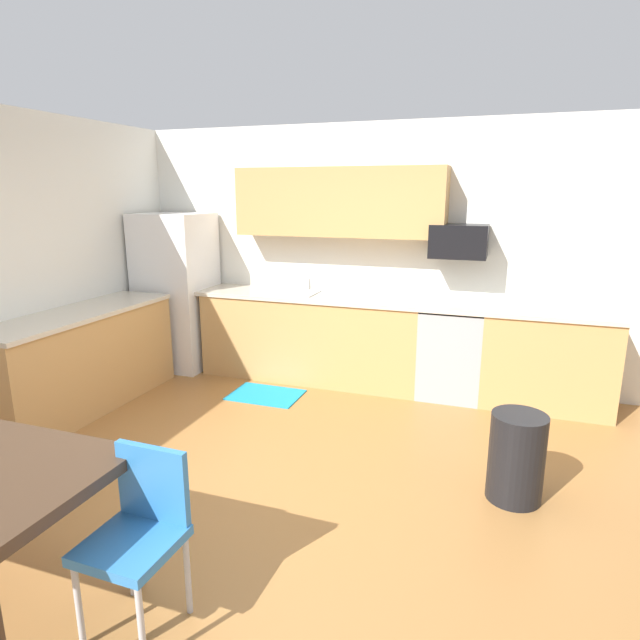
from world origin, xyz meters
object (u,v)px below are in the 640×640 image
microwave (459,241)px  trash_bin (516,457)px  oven_range (451,351)px  refrigerator (177,291)px  chair_near_table (140,525)px

microwave → trash_bin: (0.61, -1.87, -1.24)m
oven_range → microwave: 1.09m
microwave → trash_bin: size_ratio=0.90×
refrigerator → chair_near_table: 3.97m
microwave → chair_near_table: microwave is taller
refrigerator → trash_bin: size_ratio=2.95×
refrigerator → microwave: bearing=3.3°
refrigerator → chair_near_table: bearing=-58.7°
trash_bin → chair_near_table: bearing=-134.9°
refrigerator → microwave: 3.18m
refrigerator → oven_range: (3.11, 0.08, -0.43)m
refrigerator → trash_bin: refrigerator is taller
refrigerator → oven_range: 3.14m
oven_range → trash_bin: oven_range is taller
microwave → trash_bin: 2.33m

